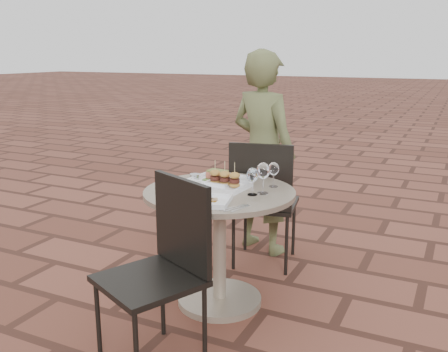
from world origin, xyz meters
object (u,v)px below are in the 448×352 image
at_px(plate_salmon, 217,179).
at_px(plate_tuna, 208,200).
at_px(chair_far, 263,194).
at_px(diner, 263,153).
at_px(cafe_table, 220,229).
at_px(chair_near, 165,257).
at_px(plate_sliders, 225,182).

height_order(plate_salmon, plate_tuna, plate_salmon).
bearing_deg(plate_salmon, chair_far, 74.11).
relative_size(diner, plate_salmon, 4.95).
bearing_deg(plate_salmon, cafe_table, -59.67).
bearing_deg(chair_near, plate_tuna, 107.18).
distance_m(chair_near, plate_tuna, 0.42).
distance_m(cafe_table, diner, 1.00).
bearing_deg(plate_tuna, chair_far, 91.43).
bearing_deg(plate_tuna, cafe_table, 103.15).
relative_size(chair_near, plate_salmon, 2.97).
bearing_deg(chair_far, diner, -78.33).
bearing_deg(cafe_table, plate_salmon, 120.33).
distance_m(chair_near, plate_salmon, 0.82).
xyz_separation_m(diner, plate_sliders, (0.11, -0.90, -0.01)).
xyz_separation_m(plate_salmon, plate_tuna, (0.15, -0.42, -0.01)).
relative_size(plate_sliders, plate_tuna, 0.98).
distance_m(chair_far, diner, 0.42).
relative_size(chair_far, chair_near, 1.00).
xyz_separation_m(chair_far, plate_sliders, (-0.03, -0.57, 0.22)).
bearing_deg(cafe_table, plate_sliders, 79.40).
relative_size(chair_near, diner, 0.60).
distance_m(chair_far, chair_near, 1.25).
bearing_deg(diner, plate_sliders, 113.83).
height_order(cafe_table, chair_far, chair_far).
bearing_deg(plate_salmon, plate_sliders, -46.01).
bearing_deg(chair_far, plate_tuna, 80.95).
bearing_deg(plate_sliders, cafe_table, -100.60).
distance_m(cafe_table, chair_far, 0.62).
xyz_separation_m(cafe_table, plate_tuna, (0.06, -0.26, 0.26)).
xyz_separation_m(cafe_table, plate_salmon, (-0.09, 0.16, 0.27)).
height_order(chair_far, plate_salmon, chair_far).
bearing_deg(plate_tuna, diner, 97.39).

